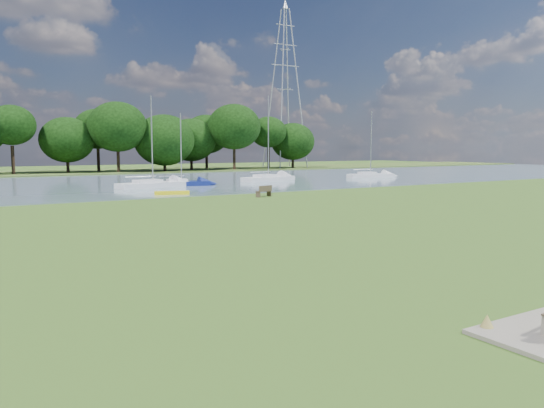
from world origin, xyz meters
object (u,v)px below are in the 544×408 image
pylon (285,66)px  sailboat_1 (268,177)px  sailboat_2 (370,174)px  kayak (172,193)px  sailboat_5 (181,182)px  sailboat_4 (152,183)px  riverbank_bench (264,191)px

pylon → sailboat_1: 45.68m
pylon → sailboat_2: 40.68m
kayak → pylon: size_ratio=0.09×
sailboat_1 → sailboat_5: bearing=177.0°
sailboat_4 → sailboat_5: bearing=-2.8°
sailboat_5 → sailboat_1: bearing=19.8°
sailboat_4 → riverbank_bench: bearing=-83.8°
riverbank_bench → pylon: size_ratio=0.05×
kayak → sailboat_4: size_ratio=0.32×
kayak → sailboat_1: size_ratio=0.29×
riverbank_bench → pylon: 65.31m
sailboat_4 → sailboat_5: (3.41, 0.57, -0.03)m
riverbank_bench → sailboat_4: bearing=91.9°
riverbank_bench → sailboat_1: 21.07m
sailboat_2 → riverbank_bench: bearing=-135.8°
pylon → sailboat_2: (-8.29, -34.58, -19.77)m
sailboat_2 → sailboat_4: bearing=-163.8°
kayak → sailboat_2: sailboat_2 is taller
sailboat_4 → pylon: bearing=30.1°
riverbank_bench → sailboat_5: (-1.49, 15.17, 0.02)m
kayak → sailboat_2: bearing=37.1°
sailboat_1 → sailboat_4: sailboat_1 is taller
sailboat_2 → sailboat_5: size_ratio=1.17×
riverbank_bench → sailboat_4: size_ratio=0.18×
sailboat_1 → sailboat_5: 12.91m
riverbank_bench → kayak: riverbank_bench is taller
sailboat_4 → sailboat_5: 3.46m
riverbank_bench → sailboat_5: size_ratio=0.21×
riverbank_bench → kayak: (-6.13, 5.70, -0.29)m
kayak → sailboat_5: (4.64, 9.48, 0.31)m
sailboat_1 → sailboat_5: sailboat_1 is taller
sailboat_1 → sailboat_5: size_ratio=1.34×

